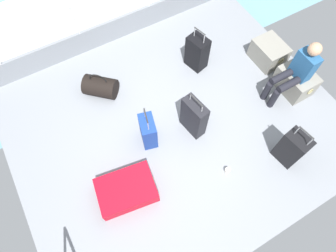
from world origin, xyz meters
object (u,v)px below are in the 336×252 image
Objects in this scene: cargo_crate_1 at (296,81)px; passenger_seated at (296,71)px; cargo_crate_0 at (269,52)px; duffel_bag at (100,87)px; suitcase_1 at (127,190)px; suitcase_4 at (292,148)px; suitcase_2 at (197,52)px; suitcase_3 at (148,131)px; suitcase_0 at (194,117)px; paper_cup at (227,170)px.

passenger_seated is at bearing -90.00° from cargo_crate_1.
cargo_crate_0 is 0.96× the size of duffel_bag.
suitcase_4 is at bearing 73.33° from suitcase_1.
suitcase_2 reaches higher than duffel_bag.
suitcase_3 is (-0.37, -2.44, -0.31)m from passenger_seated.
suitcase_0 is 1.31m from suitcase_2.
cargo_crate_1 is 3.32m from suitcase_1.
suitcase_3 is (-0.37, -2.63, 0.07)m from cargo_crate_1.
duffel_bag is (-0.84, -2.93, -0.02)m from cargo_crate_0.
duffel_bag is (-1.19, -0.29, -0.10)m from suitcase_3.
suitcase_2 is 8.27× the size of paper_cup.
suitcase_2 reaches higher than paper_cup.
suitcase_4 reaches higher than duffel_bag.
suitcase_4 is (2.21, 0.22, 0.00)m from suitcase_2.
passenger_seated is (0.72, -0.20, 0.39)m from cargo_crate_0.
duffel_bag is (-1.36, -0.99, -0.17)m from suitcase_0.
cargo_crate_0 is at bearing 127.00° from paper_cup.
cargo_crate_1 is 0.72× the size of suitcase_1.
suitcase_0 is 1.47m from suitcase_1.
passenger_seated is 1.75× the size of duffel_bag.
duffel_bag is 6.32× the size of paper_cup.
cargo_crate_1 is at bearing 93.94° from suitcase_1.
suitcase_4 reaches higher than suitcase_1.
paper_cup is at bearing 24.96° from duffel_bag.
cargo_crate_1 is at bearing 83.98° from suitcase_0.
duffel_bag is at bearing -119.75° from passenger_seated.
passenger_seated is 1.77m from suitcase_0.
suitcase_0 is at bearing -176.19° from paper_cup.
passenger_seated is at bearing 81.29° from suitcase_3.
suitcase_3 reaches higher than cargo_crate_0.
duffel_bag is (-1.56, -2.91, -0.02)m from cargo_crate_1.
suitcase_3 is 7.67× the size of paper_cup.
suitcase_1 is 0.92m from suitcase_3.
suitcase_2 reaches higher than suitcase_1.
suitcase_3 is at bearing -144.45° from paper_cup.
duffel_bag reaches higher than suitcase_1.
cargo_crate_0 is 0.72m from cargo_crate_1.
duffel_bag is at bearing -143.93° from suitcase_0.
passenger_seated reaches higher than cargo_crate_0.
suitcase_1 is at bearing -107.85° from paper_cup.
suitcase_0 reaches higher than suitcase_3.
suitcase_1 is 1.83m from duffel_bag.
suitcase_0 is 0.95× the size of suitcase_1.
suitcase_2 is (-1.28, -0.99, -0.26)m from passenger_seated.
passenger_seated is 1.44× the size of suitcase_3.
suitcase_4 reaches higher than paper_cup.
duffel_bag is at bearing -141.89° from suitcase_4.
suitcase_0 is at bearing 76.29° from suitcase_3.
suitcase_0 is 1.10× the size of suitcase_3.
suitcase_2 is at bearing 121.90° from suitcase_3.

